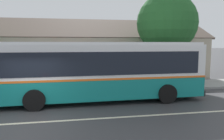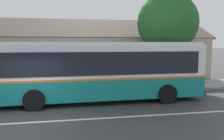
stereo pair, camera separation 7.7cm
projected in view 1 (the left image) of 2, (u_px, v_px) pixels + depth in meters
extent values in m
plane|color=#38383A|center=(28.00, 123.00, 8.51)|extent=(300.00, 300.00, 0.00)
cube|color=gray|center=(46.00, 90.00, 14.36)|extent=(60.00, 3.00, 0.15)
cube|color=beige|center=(28.00, 123.00, 8.51)|extent=(60.00, 0.16, 0.01)
cube|color=tan|center=(60.00, 58.00, 20.72)|extent=(26.25, 8.04, 3.55)
cube|color=brown|center=(58.00, 28.00, 18.44)|extent=(26.85, 4.08, 1.95)
cube|color=brown|center=(60.00, 31.00, 22.37)|extent=(26.85, 4.08, 1.95)
cube|color=black|center=(169.00, 57.00, 18.38)|extent=(1.10, 0.06, 1.30)
cube|color=#4C3323|center=(108.00, 69.00, 17.55)|extent=(1.00, 0.06, 2.10)
cube|color=#147F7A|center=(97.00, 86.00, 11.79)|extent=(11.26, 2.70, 1.03)
cube|color=orange|center=(97.00, 76.00, 11.73)|extent=(11.28, 2.72, 0.10)
cube|color=white|center=(97.00, 60.00, 11.63)|extent=(11.26, 2.70, 1.63)
cube|color=white|center=(97.00, 43.00, 11.52)|extent=(11.03, 2.57, 0.12)
cube|color=black|center=(94.00, 60.00, 12.87)|extent=(10.32, 0.21, 1.13)
cube|color=black|center=(101.00, 64.00, 10.41)|extent=(10.32, 0.21, 1.13)
cube|color=black|center=(193.00, 60.00, 12.74)|extent=(0.08, 2.20, 1.13)
cube|color=black|center=(193.00, 47.00, 12.65)|extent=(0.07, 1.75, 0.24)
cube|color=black|center=(192.00, 89.00, 12.95)|extent=(0.12, 2.50, 0.28)
cube|color=#B21919|center=(71.00, 83.00, 12.76)|extent=(3.14, 0.08, 0.72)
cube|color=black|center=(163.00, 69.00, 13.81)|extent=(0.90, 0.05, 2.42)
cylinder|color=black|center=(150.00, 85.00, 13.73)|extent=(1.00, 0.30, 1.00)
cylinder|color=black|center=(167.00, 94.00, 11.29)|extent=(1.00, 0.30, 1.00)
cylinder|color=black|center=(41.00, 89.00, 12.44)|extent=(1.00, 0.30, 1.00)
cylinder|color=black|center=(34.00, 100.00, 10.01)|extent=(1.00, 0.30, 1.00)
cube|color=#4C4C4C|center=(26.00, 83.00, 13.95)|extent=(1.78, 0.10, 0.04)
cube|color=#4C4C4C|center=(25.00, 83.00, 13.81)|extent=(1.78, 0.10, 0.04)
cube|color=#4C4C4C|center=(25.00, 84.00, 13.66)|extent=(1.78, 0.10, 0.04)
cube|color=#4C4C4C|center=(24.00, 79.00, 13.51)|extent=(1.78, 0.04, 0.10)
cube|color=#4C4C4C|center=(24.00, 77.00, 13.49)|extent=(1.78, 0.04, 0.10)
cube|color=black|center=(37.00, 86.00, 13.96)|extent=(0.08, 0.43, 0.45)
cube|color=black|center=(13.00, 87.00, 13.70)|extent=(0.08, 0.43, 0.45)
cylinder|color=#4C3828|center=(166.00, 64.00, 16.52)|extent=(0.31, 0.31, 3.17)
sphere|color=#235B28|center=(167.00, 23.00, 16.16)|extent=(4.46, 4.46, 4.46)
sphere|color=#235B28|center=(168.00, 32.00, 16.00)|extent=(2.60, 2.60, 2.60)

